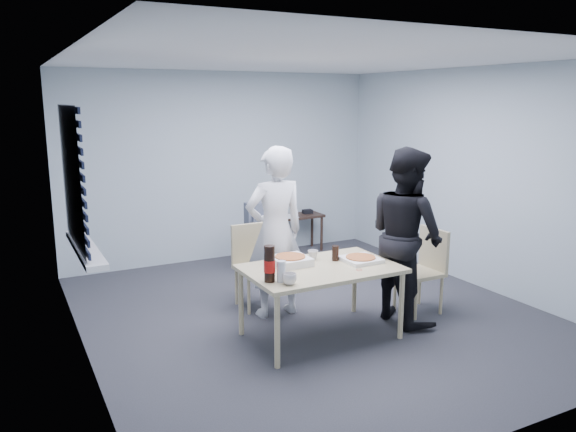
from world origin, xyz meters
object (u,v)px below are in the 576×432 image
chair_right (426,264)px  side_table (295,221)px  backpack (257,219)px  stool (257,242)px  soda_bottle (270,264)px  person_white (275,232)px  dining_table (321,273)px  person_black (406,235)px  mug_a (289,279)px  mug_b (313,255)px  chair_far (253,259)px

chair_right → side_table: (-0.10, 2.74, -0.04)m
side_table → backpack: size_ratio=1.95×
stool → soda_bottle: soda_bottle is taller
person_white → side_table: (1.36, 2.11, -0.42)m
side_table → soda_bottle: 3.53m
side_table → stool: bearing=-144.9°
backpack → dining_table: bearing=-87.0°
chair_right → backpack: 2.33m
dining_table → person_black: person_black is taller
person_white → mug_a: person_white is taller
dining_table → soda_bottle: bearing=-164.8°
person_black → stool: (-0.65, 2.19, -0.50)m
mug_a → soda_bottle: (-0.12, 0.14, 0.10)m
person_white → person_black: bearing=147.3°
soda_bottle → chair_right: bearing=7.0°
soda_bottle → person_white: bearing=61.2°
chair_right → stool: 2.34m
side_table → mug_b: 2.84m
side_table → mug_a: (-1.73, -3.13, 0.27)m
mug_a → soda_bottle: soda_bottle is taller
chair_right → person_white: bearing=156.5°
chair_far → side_table: 2.26m
chair_right → stool: bearing=115.3°
chair_right → person_white: person_white is taller
person_black → stool: person_black is taller
side_table → stool: size_ratio=1.66×
dining_table → mug_b: mug_b is taller
person_black → stool: bearing=16.5°
person_black → soda_bottle: size_ratio=5.60×
soda_bottle → backpack: bearing=68.0°
person_white → stool: size_ratio=3.56×
dining_table → side_table: dining_table is taller
person_white → mug_b: person_white is taller
person_white → mug_a: size_ratio=14.39×
stool → backpack: bearing=-90.0°
backpack → mug_a: size_ratio=3.44×
chair_right → mug_b: 1.31m
dining_table → person_white: 0.76m
person_white → soda_bottle: (-0.48, -0.88, -0.04)m
chair_right → side_table: bearing=92.0°
mug_a → side_table: bearing=61.1°
dining_table → chair_far: (-0.21, 1.08, -0.12)m
dining_table → side_table: bearing=66.3°
mug_a → person_black: bearing=11.6°
dining_table → side_table: 3.08m
chair_far → backpack: size_ratio=2.11×
chair_far → mug_a: chair_far is taller
stool → mug_a: bearing=-108.4°
dining_table → stool: size_ratio=2.85×
chair_right → mug_a: (-1.83, -0.38, 0.23)m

